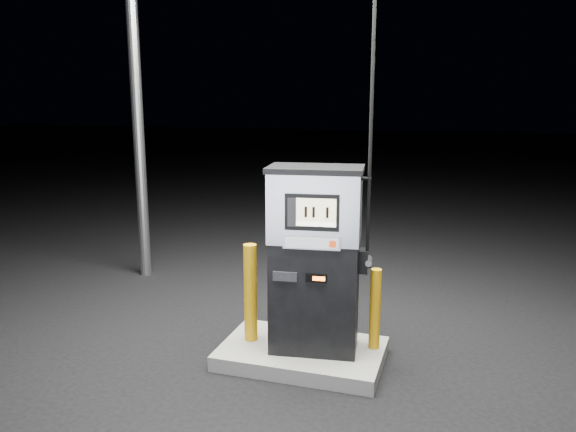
% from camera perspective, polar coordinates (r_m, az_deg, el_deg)
% --- Properties ---
extents(ground, '(80.00, 80.00, 0.00)m').
position_cam_1_polar(ground, '(5.82, 1.43, -14.46)').
color(ground, black).
rests_on(ground, ground).
extents(pump_island, '(1.60, 1.00, 0.15)m').
position_cam_1_polar(pump_island, '(5.79, 1.43, -13.80)').
color(pump_island, '#5F605B').
rests_on(pump_island, ground).
extents(fuel_dispenser, '(1.03, 0.65, 3.76)m').
position_cam_1_polar(fuel_dispenser, '(5.40, 2.78, -4.27)').
color(fuel_dispenser, black).
rests_on(fuel_dispenser, pump_island).
extents(bollard_left, '(0.16, 0.16, 1.01)m').
position_cam_1_polar(bollard_left, '(5.74, -3.83, -7.78)').
color(bollard_left, orange).
rests_on(bollard_left, pump_island).
extents(bollard_right, '(0.14, 0.14, 0.81)m').
position_cam_1_polar(bollard_right, '(5.64, 8.84, -9.32)').
color(bollard_right, orange).
rests_on(bollard_right, pump_island).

